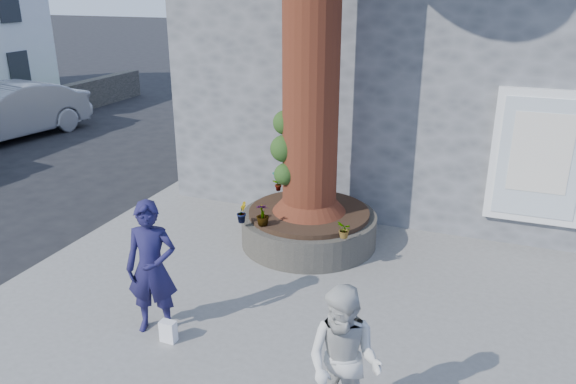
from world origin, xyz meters
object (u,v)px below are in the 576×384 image
(car_silver, at_px, (6,112))
(woman, at_px, (344,364))
(planter, at_px, (309,227))
(man, at_px, (152,268))

(car_silver, bearing_deg, woman, -22.06)
(planter, relative_size, man, 1.30)
(man, xyz_separation_m, car_silver, (-9.60, 6.91, -0.21))
(planter, height_order, woman, woman)
(man, relative_size, car_silver, 0.37)
(planter, distance_m, woman, 4.38)
(planter, distance_m, man, 3.34)
(man, bearing_deg, car_silver, 126.66)
(planter, xyz_separation_m, car_silver, (-10.60, 3.77, 0.38))
(car_silver, bearing_deg, planter, -9.40)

